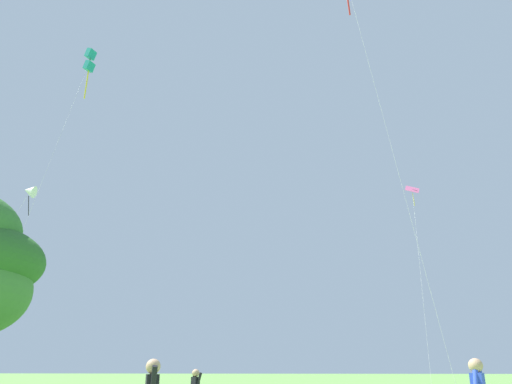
# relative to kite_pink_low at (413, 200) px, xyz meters

# --- Properties ---
(kite_pink_low) EXTENTS (2.30, 8.48, 16.62)m
(kite_pink_low) POSITION_rel_kite_pink_low_xyz_m (0.00, 0.00, 0.00)
(kite_pink_low) COLOR pink
(kite_pink_low) RESTS_ON ground_plane
(kite_teal_box) EXTENTS (0.93, 10.32, 28.28)m
(kite_teal_box) POSITION_rel_kite_pink_low_xyz_m (-27.27, -5.42, 12.00)
(kite_teal_box) COLOR teal
(kite_teal_box) RESTS_ON ground_plane
(kite_white_distant) EXTENTS (1.79, 5.95, 13.59)m
(kite_white_distant) POSITION_rel_kite_pink_low_xyz_m (-27.47, -11.25, -1.94)
(kite_white_distant) COLOR white
(kite_white_distant) RESTS_ON ground_plane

